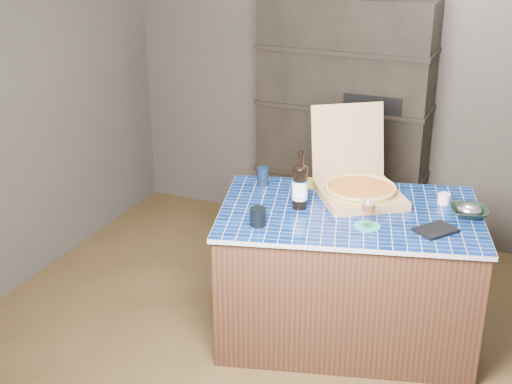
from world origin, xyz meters
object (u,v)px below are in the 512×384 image
at_px(wine_glass, 368,207).
at_px(bowl, 469,212).
at_px(pizza_box, 359,186).
at_px(mead_bottle, 300,186).
at_px(dvd_case, 436,230).
at_px(kitchen_island, 347,273).

xyz_separation_m(wine_glass, bowl, (0.48, 0.35, -0.09)).
relative_size(pizza_box, wine_glass, 4.27).
distance_m(pizza_box, mead_bottle, 0.39).
height_order(mead_bottle, wine_glass, mead_bottle).
xyz_separation_m(wine_glass, dvd_case, (0.35, 0.09, -0.11)).
bearing_deg(bowl, kitchen_island, -163.40).
distance_m(kitchen_island, mead_bottle, 0.60).
distance_m(kitchen_island, wine_glass, 0.56).
relative_size(kitchen_island, pizza_box, 2.34).
xyz_separation_m(pizza_box, wine_glass, (0.15, -0.37, 0.05)).
bearing_deg(dvd_case, pizza_box, -173.43).
relative_size(kitchen_island, dvd_case, 7.85).
distance_m(kitchen_island, pizza_box, 0.51).
relative_size(wine_glass, bowl, 0.81).
height_order(pizza_box, wine_glass, pizza_box).
relative_size(dvd_case, bowl, 1.03).
xyz_separation_m(mead_bottle, wine_glass, (0.42, -0.10, -0.01)).
bearing_deg(wine_glass, pizza_box, 112.25).
distance_m(wine_glass, bowl, 0.60).
bearing_deg(bowl, wine_glass, -143.85).
relative_size(kitchen_island, wine_glass, 9.97).
relative_size(kitchen_island, mead_bottle, 4.86).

